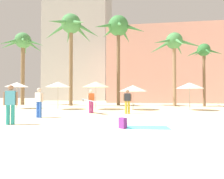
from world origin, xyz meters
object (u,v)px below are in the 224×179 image
(cafe_umbrella_3, at_px, (96,84))
(cafe_umbrella_4, at_px, (190,86))
(cafe_umbrella_1, at_px, (133,88))
(palm_tree_center, at_px, (118,30))
(backpack, at_px, (123,123))
(palm_tree_left, at_px, (23,46))
(person_far_left, at_px, (11,103))
(palm_tree_far_left, at_px, (204,54))
(person_near_right, at_px, (127,100))
(cafe_umbrella_2, at_px, (17,85))
(person_mid_right, at_px, (91,100))
(palm_tree_right, at_px, (174,45))
(cafe_umbrella_0, at_px, (58,84))
(beach_towel, at_px, (147,127))
(person_mid_center, at_px, (39,101))
(palm_tree_far_right, at_px, (71,29))

(cafe_umbrella_3, distance_m, cafe_umbrella_4, 8.06)
(cafe_umbrella_1, height_order, cafe_umbrella_4, cafe_umbrella_4)
(palm_tree_center, xyz_separation_m, backpack, (1.95, -16.45, -9.07))
(palm_tree_left, bearing_deg, person_far_left, -59.62)
(palm_tree_far_left, relative_size, person_near_right, 4.17)
(cafe_umbrella_2, relative_size, cafe_umbrella_3, 1.00)
(cafe_umbrella_2, bearing_deg, palm_tree_center, 36.63)
(person_mid_right, bearing_deg, palm_tree_left, -175.64)
(palm_tree_right, relative_size, person_near_right, 4.98)
(palm_tree_left, bearing_deg, cafe_umbrella_0, -41.87)
(palm_tree_left, relative_size, beach_towel, 5.45)
(person_mid_right, distance_m, person_far_left, 6.10)
(palm_tree_center, xyz_separation_m, cafe_umbrella_3, (-1.31, -6.70, -7.05))
(palm_tree_right, relative_size, cafe_umbrella_1, 3.35)
(palm_tree_left, height_order, beach_towel, palm_tree_left)
(cafe_umbrella_3, height_order, cafe_umbrella_4, cafe_umbrella_3)
(cafe_umbrella_2, bearing_deg, cafe_umbrella_3, -0.28)
(cafe_umbrella_1, relative_size, backpack, 5.92)
(palm_tree_right, relative_size, beach_towel, 4.85)
(cafe_umbrella_0, relative_size, person_mid_center, 1.44)
(palm_tree_far_left, distance_m, cafe_umbrella_0, 15.99)
(cafe_umbrella_2, xyz_separation_m, cafe_umbrella_4, (15.72, 0.06, -0.18))
(cafe_umbrella_4, bearing_deg, palm_tree_far_left, 63.20)
(cafe_umbrella_1, xyz_separation_m, person_near_right, (-0.25, -3.83, -0.95))
(person_near_right, relative_size, person_mid_center, 0.98)
(cafe_umbrella_3, xyz_separation_m, person_mid_right, (0.47, -3.76, -1.31))
(palm_tree_center, xyz_separation_m, person_mid_right, (-0.84, -10.47, -8.36))
(cafe_umbrella_2, relative_size, person_mid_center, 1.45)
(cafe_umbrella_1, distance_m, person_far_left, 10.83)
(cafe_umbrella_1, height_order, person_mid_center, cafe_umbrella_1)
(cafe_umbrella_4, distance_m, person_near_right, 6.42)
(cafe_umbrella_0, bearing_deg, cafe_umbrella_4, 2.54)
(cafe_umbrella_2, height_order, beach_towel, cafe_umbrella_2)
(person_mid_center, relative_size, person_far_left, 0.97)
(cafe_umbrella_3, xyz_separation_m, cafe_umbrella_4, (8.06, 0.10, -0.14))
(person_mid_center, bearing_deg, cafe_umbrella_4, 141.26)
(palm_tree_far_left, distance_m, cafe_umbrella_3, 12.87)
(palm_tree_far_left, distance_m, cafe_umbrella_2, 19.77)
(cafe_umbrella_0, relative_size, person_near_right, 1.48)
(palm_tree_right, bearing_deg, palm_tree_left, 177.54)
(person_mid_right, bearing_deg, cafe_umbrella_1, 99.63)
(palm_tree_left, xyz_separation_m, cafe_umbrella_1, (14.42, -6.45, -5.76))
(palm_tree_far_right, xyz_separation_m, cafe_umbrella_2, (-3.43, -5.40, -6.90))
(palm_tree_far_left, bearing_deg, person_mid_center, -135.38)
(cafe_umbrella_4, height_order, person_mid_right, cafe_umbrella_4)
(palm_tree_far_left, bearing_deg, cafe_umbrella_3, -152.12)
(backpack, bearing_deg, cafe_umbrella_0, 77.06)
(palm_tree_far_right, relative_size, cafe_umbrella_3, 4.44)
(palm_tree_right, height_order, beach_towel, palm_tree_right)
(cafe_umbrella_3, relative_size, person_far_left, 1.41)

